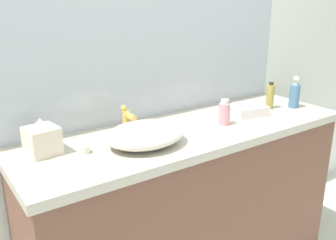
# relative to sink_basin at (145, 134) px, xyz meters

# --- Properties ---
(bathroom_wall_rear) EXTENTS (6.00, 0.06, 2.60)m
(bathroom_wall_rear) POSITION_rel_sink_basin_xyz_m (0.22, 0.38, 0.35)
(bathroom_wall_rear) COLOR silver
(bathroom_wall_rear) RESTS_ON ground
(vanity_counter) EXTENTS (1.79, 0.57, 0.90)m
(vanity_counter) POSITION_rel_sink_basin_xyz_m (0.30, 0.06, -0.50)
(vanity_counter) COLOR brown
(vanity_counter) RESTS_ON ground
(wall_mirror_panel) EXTENTS (1.73, 0.01, 1.01)m
(wall_mirror_panel) POSITION_rel_sink_basin_xyz_m (0.30, 0.34, 0.46)
(wall_mirror_panel) COLOR #B2BCC6
(wall_mirror_panel) RESTS_ON vanity_counter
(sink_basin) EXTENTS (0.37, 0.29, 0.10)m
(sink_basin) POSITION_rel_sink_basin_xyz_m (0.00, 0.00, 0.00)
(sink_basin) COLOR silver
(sink_basin) RESTS_ON vanity_counter
(faucet) EXTENTS (0.03, 0.12, 0.14)m
(faucet) POSITION_rel_sink_basin_xyz_m (0.00, 0.17, 0.03)
(faucet) COLOR gold
(faucet) RESTS_ON vanity_counter
(soap_dispenser) EXTENTS (0.06, 0.06, 0.19)m
(soap_dispenser) POSITION_rel_sink_basin_xyz_m (1.05, 0.00, 0.03)
(soap_dispenser) COLOR teal
(soap_dispenser) RESTS_ON vanity_counter
(lotion_bottle) EXTENTS (0.05, 0.05, 0.16)m
(lotion_bottle) POSITION_rel_sink_basin_xyz_m (0.92, 0.07, 0.02)
(lotion_bottle) COLOR #A39243
(lotion_bottle) RESTS_ON vanity_counter
(perfume_bottle) EXTENTS (0.06, 0.06, 0.14)m
(perfume_bottle) POSITION_rel_sink_basin_xyz_m (0.49, 0.01, 0.01)
(perfume_bottle) COLOR pink
(perfume_bottle) RESTS_ON vanity_counter
(tissue_box) EXTENTS (0.14, 0.14, 0.16)m
(tissue_box) POSITION_rel_sink_basin_xyz_m (-0.41, 0.16, 0.02)
(tissue_box) COLOR beige
(tissue_box) RESTS_ON vanity_counter
(candle_jar) EXTENTS (0.05, 0.05, 0.03)m
(candle_jar) POSITION_rel_sink_basin_xyz_m (-0.26, 0.07, -0.04)
(candle_jar) COLOR silver
(candle_jar) RESTS_ON vanity_counter
(folded_hand_towel) EXTENTS (0.22, 0.18, 0.05)m
(folded_hand_towel) POSITION_rel_sink_basin_xyz_m (0.71, 0.06, -0.02)
(folded_hand_towel) COLOR white
(folded_hand_towel) RESTS_ON vanity_counter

